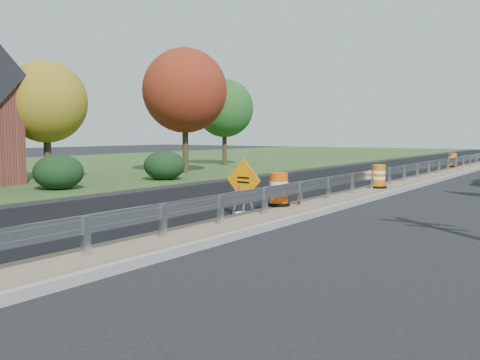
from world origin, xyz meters
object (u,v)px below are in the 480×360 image
Objects in this scene: barrel_median_near at (279,190)px; barrel_median_mid at (379,177)px; caution_sign at (244,202)px; barrel_median_far at (452,160)px.

barrel_median_near reaches higher than barrel_median_mid.
barrel_median_near is at bearing 76.24° from caution_sign.
caution_sign is at bearing -90.87° from barrel_median_far.
barrel_median_near is at bearing -89.78° from barrel_median_far.
barrel_median_near is 1.11× the size of barrel_median_far.
barrel_median_mid is (0.62, 6.71, -0.03)m from barrel_median_near.
barrel_median_mid is 1.04× the size of barrel_median_far.
barrel_median_far is (0.35, 23.11, 0.23)m from caution_sign.
barrel_median_mid is at bearing 84.70° from barrel_median_near.
caution_sign is at bearing -97.58° from barrel_median_mid.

